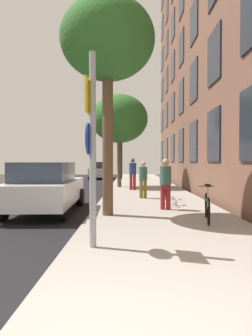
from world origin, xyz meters
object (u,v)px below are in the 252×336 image
bicycle_0 (207,206)px  traffic_light (121,151)px  tree_far (119,119)px  pedestrian_1 (143,177)px  car_0 (46,187)px  pedestrian_2 (133,172)px  bicycle_2 (165,190)px  bicycle_3 (167,182)px  tree_near (108,42)px  bicycle_1 (167,194)px  pedestrian_0 (166,181)px  sign_post (91,140)px  car_1 (100,170)px

bicycle_0 → traffic_light: bearing=98.4°
tree_far → bicycle_0: bearing=-75.8°
pedestrian_1 → car_0: pedestrian_1 is taller
bicycle_0 → pedestrian_2: 8.58m
bicycle_2 → pedestrian_2: pedestrian_2 is taller
bicycle_3 → tree_far: bearing=166.6°
bicycle_0 → tree_near: bearing=162.2°
traffic_light → pedestrian_2: (0.96, -10.46, -1.47)m
bicycle_1 → pedestrian_0: bearing=-100.1°
bicycle_0 → car_0: bearing=158.2°
bicycle_0 → bicycle_1: 3.10m
pedestrian_1 → bicycle_2: bearing=-5.3°
bicycle_0 → pedestrian_1: bearing=106.7°
tree_far → bicycle_0: tree_far is taller
sign_post → car_0: sign_post is taller
bicycle_2 → car_0: 5.04m
tree_near → pedestrian_1: 5.76m
tree_near → bicycle_3: 10.32m
bicycle_1 → pedestrian_2: (-1.18, 5.33, 0.63)m
traffic_light → bicycle_1: (2.14, -15.79, -2.10)m
bicycle_1 → tree_near: bearing=-132.2°
tree_near → pedestrian_2: (0.81, 7.52, -3.95)m
car_0 → traffic_light: bearing=83.5°
bicycle_1 → car_1: car_1 is taller
bicycle_0 → tree_far: bearing=104.2°
bicycle_2 → pedestrian_1: bearing=174.7°
pedestrian_1 → car_1: bearing=102.2°
bicycle_1 → bicycle_3: bicycle_1 is taller
tree_near → tree_far: (0.02, 9.47, -0.81)m
tree_near → bicycle_3: tree_near is taller
tree_far → pedestrian_1: size_ratio=3.63×
car_0 → car_1: (-0.16, 18.77, -0.00)m
bicycle_1 → pedestrian_1: bearing=114.7°
bicycle_0 → pedestrian_0: size_ratio=1.05×
bicycle_2 → car_1: size_ratio=0.38×
traffic_light → tree_near: 18.15m
tree_near → traffic_light: bearing=90.5°
bicycle_1 → car_1: (-4.21, 17.61, 0.37)m
bicycle_3 → pedestrian_2: pedestrian_2 is taller
tree_far → car_0: bearing=-103.9°
tree_near → car_0: tree_near is taller
tree_near → bicycle_2: tree_near is taller
pedestrian_2 → pedestrian_0: bearing=-81.5°
bicycle_1 → pedestrian_2: pedestrian_2 is taller
pedestrian_0 → pedestrian_1: bearing=101.2°
bicycle_0 → bicycle_2: 4.70m
bicycle_1 → car_0: car_0 is taller
car_0 → sign_post: bearing=-64.6°
bicycle_2 → pedestrian_2: 3.97m
traffic_light → bicycle_2: 14.49m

